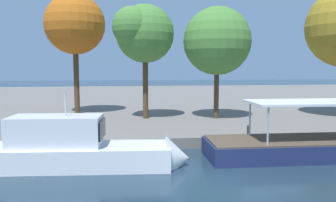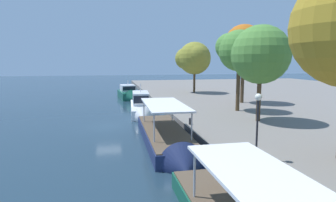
{
  "view_description": "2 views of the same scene",
  "coord_description": "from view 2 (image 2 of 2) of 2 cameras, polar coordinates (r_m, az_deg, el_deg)",
  "views": [
    {
      "loc": [
        -3.88,
        -12.67,
        5.11
      ],
      "look_at": [
        -1.33,
        7.98,
        2.93
      ],
      "focal_mm": 35.31,
      "sensor_mm": 36.0,
      "label": 1
    },
    {
      "loc": [
        29.26,
        0.16,
        6.57
      ],
      "look_at": [
        -2.63,
        6.77,
        2.07
      ],
      "focal_mm": 30.74,
      "sensor_mm": 36.0,
      "label": 2
    }
  ],
  "objects": [
    {
      "name": "tree_1",
      "position": [
        29.56,
        18.18,
        8.5
      ],
      "size": [
        5.69,
        5.69,
        9.36
      ],
      "color": "#4C3823",
      "rests_on": "dock_promenade"
    },
    {
      "name": "ground_plane",
      "position": [
        29.99,
        -11.77,
        -4.95
      ],
      "size": [
        220.0,
        220.0,
        0.0
      ],
      "primitive_type": "plane",
      "color": "#1E3342"
    },
    {
      "name": "lamp_post",
      "position": [
        17.79,
        17.35,
        -3.08
      ],
      "size": [
        0.43,
        0.43,
        4.01
      ],
      "color": "black",
      "rests_on": "dock_promenade"
    },
    {
      "name": "tree_5",
      "position": [
        35.23,
        13.41,
        9.71
      ],
      "size": [
        5.12,
        4.89,
        9.53
      ],
      "color": "#4C3823",
      "rests_on": "dock_promenade"
    },
    {
      "name": "motor_yacht_1",
      "position": [
        36.16,
        -5.37,
        -1.32
      ],
      "size": [
        11.04,
        3.17,
        4.59
      ],
      "rotation": [
        0.0,
        0.0,
        -0.07
      ],
      "color": "white",
      "rests_on": "ground_plane"
    },
    {
      "name": "tree_2",
      "position": [
        42.39,
        15.07,
        10.65
      ],
      "size": [
        5.49,
        5.49,
        10.98
      ],
      "color": "#4C3823",
      "rests_on": "dock_promenade"
    },
    {
      "name": "tree_0",
      "position": [
        54.17,
        5.04,
        8.51
      ],
      "size": [
        6.29,
        6.47,
        9.46
      ],
      "color": "#4C3823",
      "rests_on": "dock_promenade"
    },
    {
      "name": "mooring_bollard_0",
      "position": [
        27.02,
        4.37,
        -3.94
      ],
      "size": [
        0.22,
        0.22,
        0.65
      ],
      "color": "#2D2D33",
      "rests_on": "dock_promenade"
    },
    {
      "name": "tour_boat_2",
      "position": [
        22.74,
        -0.2,
        -7.95
      ],
      "size": [
        13.87,
        3.58,
        4.44
      ],
      "rotation": [
        0.0,
        0.0,
        -0.02
      ],
      "color": "navy",
      "rests_on": "ground_plane"
    },
    {
      "name": "motor_yacht_0",
      "position": [
        51.43,
        -7.78,
        1.22
      ],
      "size": [
        8.76,
        3.63,
        4.26
      ],
      "rotation": [
        0.0,
        0.0,
        0.09
      ],
      "color": "#14513D",
      "rests_on": "ground_plane"
    }
  ]
}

